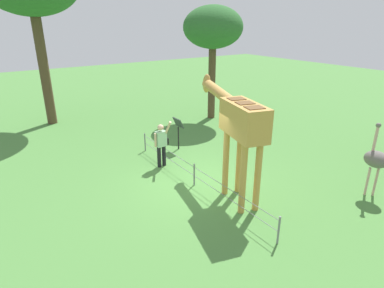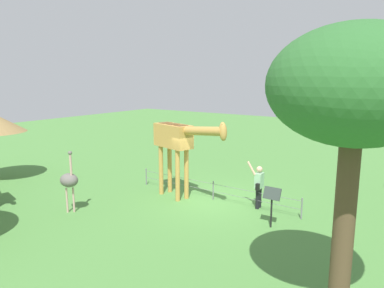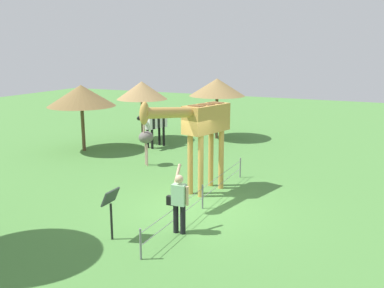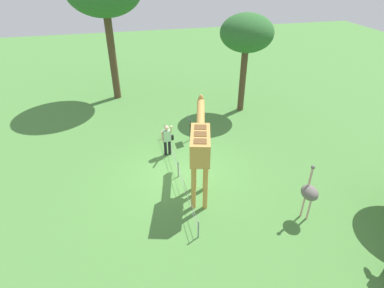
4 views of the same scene
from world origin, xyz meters
name	(u,v)px [view 2 (image 2 of 4)]	position (x,y,z in m)	size (l,w,h in m)	color
ground_plane	(211,200)	(0.00, 0.00, 0.00)	(60.00, 60.00, 0.00)	#4C843D
giraffe	(178,141)	(-1.23, -0.50, 2.31)	(3.77, 1.45, 3.30)	#C69347
visitor	(259,184)	(1.85, 0.28, 0.90)	(0.55, 0.58, 1.76)	black
ostrich	(69,180)	(-3.47, -3.91, 1.18)	(0.70, 0.56, 2.25)	#CC9E93
tree_east	(355,90)	(5.81, -4.95, 4.54)	(2.96, 2.96, 5.65)	brown
info_sign	(272,199)	(2.91, -1.08, 0.95)	(0.56, 0.21, 1.32)	black
wire_fence	(213,190)	(0.00, 0.13, 0.40)	(7.05, 0.05, 0.75)	slate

